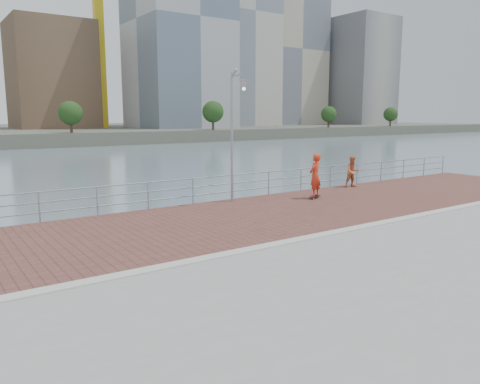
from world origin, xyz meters
TOP-DOWN VIEW (x-y plane):
  - water at (0.00, 0.00)m, footprint 400.00×400.00m
  - seawall at (0.00, -5.00)m, footprint 40.00×24.00m
  - brick_lane at (0.00, 3.60)m, footprint 40.00×6.80m
  - curb at (0.00, 0.00)m, footprint 40.00×0.40m
  - guardrail at (0.00, 7.00)m, footprint 39.06×0.06m
  - street_lamp at (2.70, 6.11)m, footprint 0.39×1.14m
  - skateboard at (6.16, 4.94)m, footprint 0.84×0.48m
  - skateboarder at (6.16, 4.94)m, footprint 0.82×0.68m
  - bystander at (10.15, 6.28)m, footprint 0.95×0.85m
  - skyline at (31.91, 104.54)m, footprint 233.00×41.00m
  - shoreline_trees at (11.27, 77.00)m, footprint 169.33×5.01m

SIDE VIEW (x-z plane):
  - water at x=0.00m, z-range -2.00..-2.00m
  - seawall at x=0.00m, z-range -2.00..0.00m
  - brick_lane at x=0.00m, z-range 0.00..0.02m
  - curb at x=0.00m, z-range 0.00..0.06m
  - skateboard at x=6.16m, z-range 0.05..0.14m
  - guardrail at x=0.00m, z-range 0.13..1.25m
  - bystander at x=10.15m, z-range 0.02..1.64m
  - skateboarder at x=6.16m, z-range 0.10..2.04m
  - street_lamp at x=2.70m, z-range 1.13..6.52m
  - shoreline_trees at x=11.27m, z-range 0.87..7.55m
  - skyline at x=31.91m, z-range -8.84..54.34m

